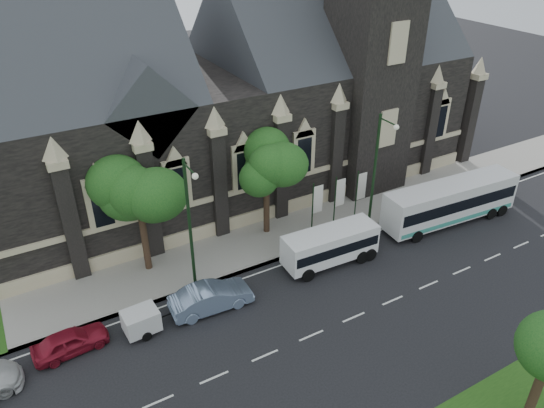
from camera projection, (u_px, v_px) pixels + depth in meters
ground at (311, 336)px, 29.07m from camera, size 160.00×160.00×0.00m
sidewalk at (236, 250)px, 36.15m from camera, size 80.00×5.00×0.15m
museum at (239, 91)px, 41.23m from camera, size 40.00×17.70×29.90m
tree_walk_right at (267, 160)px, 35.55m from camera, size 4.08×4.08×7.80m
tree_walk_left at (140, 192)px, 31.71m from camera, size 3.91×3.91×7.64m
street_lamp_near at (377, 167)px, 36.11m from camera, size 0.36×1.88×9.00m
street_lamp_mid at (190, 220)px, 30.09m from camera, size 0.36×1.88×9.00m
banner_flag_left at (316, 202)px, 37.32m from camera, size 0.90×0.10×4.00m
banner_flag_center at (338, 196)px, 38.18m from camera, size 0.90×0.10×4.00m
banner_flag_right at (360, 189)px, 39.04m from camera, size 0.90×0.10×4.00m
tour_coach at (451, 201)px, 38.65m from camera, size 11.26×3.22×3.24m
shuttle_bus at (331, 245)px, 34.28m from camera, size 6.64×2.60×2.53m
box_trailer at (141, 321)px, 28.88m from camera, size 2.84×1.67×1.50m
sedan at (211, 297)px, 30.66m from camera, size 5.07×1.99×1.64m
car_far_red at (70, 341)px, 27.76m from camera, size 4.12×1.92×1.36m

